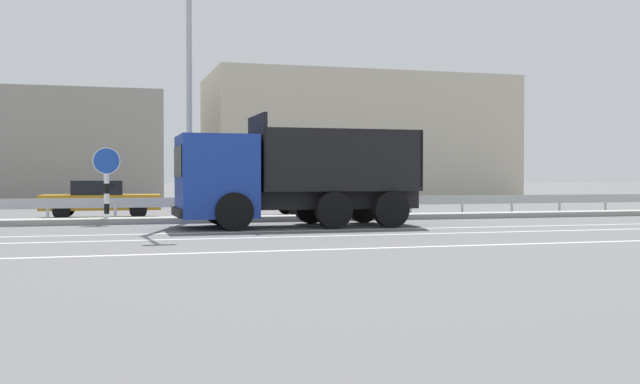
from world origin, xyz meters
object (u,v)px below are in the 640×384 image
at_px(median_road_sign, 107,182).
at_px(parked_car_3, 101,199).
at_px(dump_truck, 265,182).
at_px(parked_car_4, 254,195).
at_px(street_lamp_1, 190,53).

bearing_deg(median_road_sign, parked_car_3, 93.20).
relative_size(dump_truck, parked_car_4, 1.59).
height_order(dump_truck, parked_car_4, dump_truck).
bearing_deg(street_lamp_1, parked_car_4, 52.77).
xyz_separation_m(parked_car_3, parked_car_4, (5.54, -0.16, 0.12)).
height_order(median_road_sign, parked_car_3, median_road_sign).
bearing_deg(parked_car_4, median_road_sign, -56.91).
xyz_separation_m(street_lamp_1, parked_car_4, (2.76, 3.63, -4.59)).
relative_size(median_road_sign, parked_car_3, 0.57).
xyz_separation_m(dump_truck, street_lamp_1, (-1.86, 2.65, 4.07)).
distance_m(median_road_sign, parked_car_3, 3.71).
relative_size(median_road_sign, street_lamp_1, 0.25).
relative_size(parked_car_3, parked_car_4, 0.93).
relative_size(median_road_sign, parked_car_4, 0.53).
bearing_deg(dump_truck, median_road_sign, 57.88).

